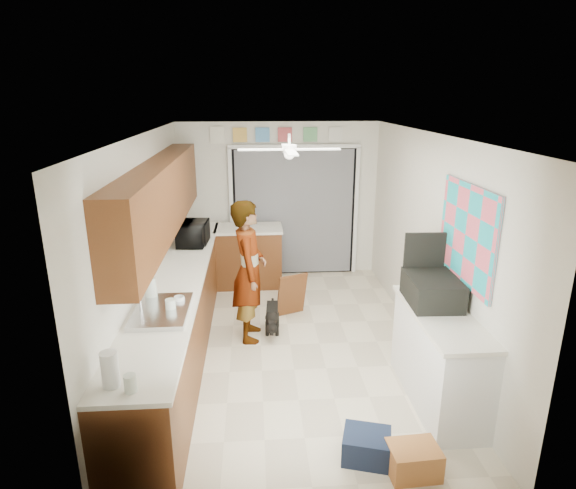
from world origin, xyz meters
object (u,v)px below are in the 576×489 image
object	(u,v)px
microwave	(193,233)
cup	(179,300)
dog	(272,317)
suitcase	(432,290)
man	(249,271)
soap_bottle	(150,285)
navy_crate	(367,446)
paper_towel_roll	(110,370)
cardboard_box	(413,460)

from	to	relation	value
microwave	cup	size ratio (longest dim) A/B	5.21
cup	dog	world-z (taller)	cup
suitcase	dog	bearing A→B (deg)	141.22
microwave	cup	bearing A→B (deg)	-173.44
dog	man	bearing A→B (deg)	-152.51
man	dog	world-z (taller)	man
microwave	dog	xyz separation A→B (m)	(1.04, -0.81, -0.90)
soap_bottle	cup	size ratio (longest dim) A/B	3.01
microwave	navy_crate	size ratio (longest dim) A/B	1.43
microwave	cup	world-z (taller)	microwave
soap_bottle	paper_towel_roll	world-z (taller)	soap_bottle
microwave	cardboard_box	xyz separation A→B (m)	(2.06, -3.31, -0.97)
soap_bottle	paper_towel_roll	size ratio (longest dim) A/B	1.21
navy_crate	dog	distance (m)	2.41
cup	man	size ratio (longest dim) A/B	0.06
paper_towel_roll	cardboard_box	bearing A→B (deg)	0.94
soap_bottle	suitcase	bearing A→B (deg)	-5.38
cup	cardboard_box	size ratio (longest dim) A/B	0.27
microwave	navy_crate	xyz separation A→B (m)	(1.73, -3.12, -0.98)
microwave	cup	xyz separation A→B (m)	(0.09, -1.98, -0.11)
soap_bottle	navy_crate	size ratio (longest dim) A/B	0.83
navy_crate	suitcase	bearing A→B (deg)	50.12
man	paper_towel_roll	bearing A→B (deg)	159.63
suitcase	dog	world-z (taller)	suitcase
microwave	cup	distance (m)	1.99
paper_towel_roll	cardboard_box	distance (m)	2.44
cup	suitcase	bearing A→B (deg)	-3.13
microwave	dog	size ratio (longest dim) A/B	1.12
paper_towel_roll	navy_crate	bearing A→B (deg)	6.83
dog	suitcase	bearing A→B (deg)	-37.07
suitcase	man	world-z (taller)	man
cup	navy_crate	bearing A→B (deg)	-34.68
man	dog	xyz separation A→B (m)	(0.28, 0.12, -0.68)
microwave	soap_bottle	size ratio (longest dim) A/B	1.73
suitcase	navy_crate	xyz separation A→B (m)	(-0.83, -1.00, -0.96)
dog	cup	bearing A→B (deg)	-125.17
microwave	paper_towel_roll	distance (m)	3.35
soap_bottle	dog	size ratio (longest dim) A/B	0.65
microwave	soap_bottle	xyz separation A→B (m)	(-0.20, -1.86, 0.01)
cup	paper_towel_roll	bearing A→B (deg)	-101.50
navy_crate	dog	size ratio (longest dim) A/B	0.78
soap_bottle	cardboard_box	distance (m)	2.86
dog	soap_bottle	bearing A→B (deg)	-135.96
cup	man	xyz separation A→B (m)	(0.67, 1.06, -0.11)
cup	paper_towel_roll	xyz separation A→B (m)	(-0.28, -1.36, 0.09)
cardboard_box	dog	world-z (taller)	dog
microwave	navy_crate	world-z (taller)	microwave
cup	navy_crate	xyz separation A→B (m)	(1.64, -1.13, -0.86)
paper_towel_roll	microwave	bearing A→B (deg)	86.75
suitcase	paper_towel_roll	bearing A→B (deg)	-153.94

